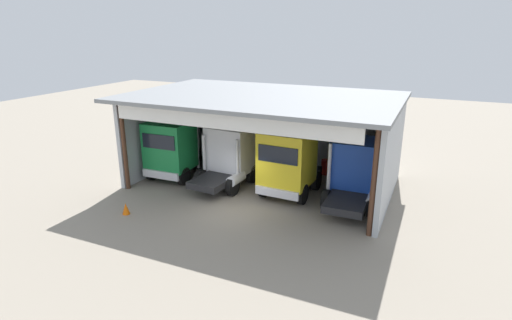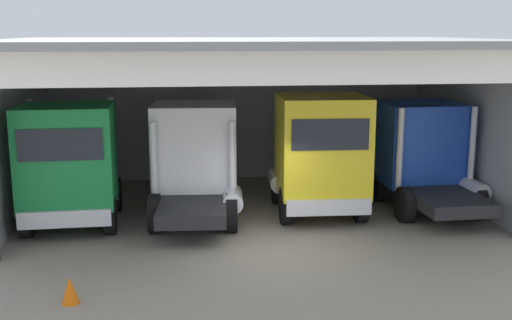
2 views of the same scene
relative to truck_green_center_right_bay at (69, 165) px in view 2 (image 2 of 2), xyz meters
The scene contains 9 objects.
ground_plane 6.07m from the truck_green_center_right_bay, 26.30° to the right, with size 80.00×80.00×0.00m, color gray.
workshop_shed 5.94m from the truck_green_center_right_bay, 23.40° to the left, with size 14.32×9.39×5.15m.
truck_green_center_right_bay is the anchor object (origin of this frame).
truck_white_center_bay 3.52m from the truck_green_center_right_bay, 10.09° to the left, with size 2.64×4.62×3.32m.
truck_yellow_right_bay 7.06m from the truck_green_center_right_bay, ahead, with size 2.67×4.60×3.59m.
truck_blue_left_bay 10.49m from the truck_green_center_right_bay, ahead, with size 2.71×4.81×3.24m.
oil_drum 9.27m from the truck_green_center_right_bay, 28.83° to the left, with size 0.58×0.58×0.90m, color #B21E19.
tool_cart 11.19m from the truck_green_center_right_bay, 21.12° to the left, with size 0.90×0.60×1.00m, color #1E59A5.
traffic_cone 5.37m from the truck_green_center_right_bay, 81.39° to the right, with size 0.36×0.36×0.56m, color orange.
Camera 2 is at (-2.16, -14.71, 5.38)m, focal length 44.14 mm.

